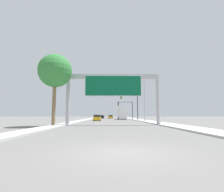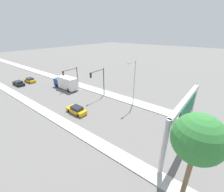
# 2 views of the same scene
# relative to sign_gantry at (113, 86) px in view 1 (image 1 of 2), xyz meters

# --- Properties ---
(ground_plane) EXTENTS (300.00, 300.00, 0.00)m
(ground_plane) POSITION_rel_sign_gantry_xyz_m (0.00, -17.88, -5.53)
(ground_plane) COLOR slate
(sidewalk_right) EXTENTS (3.00, 120.00, 0.15)m
(sidewalk_right) POSITION_rel_sign_gantry_xyz_m (7.75, 42.12, -5.45)
(sidewalk_right) COLOR #B7B7B7
(sidewalk_right) RESTS_ON ground
(median_strip_left) EXTENTS (2.00, 120.00, 0.15)m
(median_strip_left) POSITION_rel_sign_gantry_xyz_m (-7.25, 42.12, -5.45)
(median_strip_left) COLOR #B7B7B7
(median_strip_left) RESTS_ON ground
(sign_gantry) EXTENTS (13.43, 0.73, 7.27)m
(sign_gantry) POSITION_rel_sign_gantry_xyz_m (0.00, 0.00, 0.00)
(sign_gantry) COLOR #B2B2B7
(sign_gantry) RESTS_ON ground
(car_mid_left) EXTENTS (1.81, 4.56, 1.35)m
(car_mid_left) POSITION_rel_sign_gantry_xyz_m (-3.50, 44.96, -4.88)
(car_mid_left) COLOR black
(car_mid_left) RESTS_ON ground
(car_mid_center) EXTENTS (1.71, 4.46, 1.47)m
(car_mid_center) POSITION_rel_sign_gantry_xyz_m (-3.50, 18.40, -4.83)
(car_mid_center) COLOR gold
(car_mid_center) RESTS_ON ground
(car_far_right) EXTENTS (1.80, 4.37, 1.35)m
(car_far_right) POSITION_rel_sign_gantry_xyz_m (0.00, 45.37, -4.88)
(car_far_right) COLOR gold
(car_far_right) RESTS_ON ground
(truck_box_primary) EXTENTS (2.39, 8.15, 3.49)m
(truck_box_primary) POSITION_rel_sign_gantry_xyz_m (3.50, 31.22, -3.76)
(truck_box_primary) COLOR navy
(truck_box_primary) RESTS_ON ground
(traffic_light_near_intersection) EXTENTS (4.69, 0.32, 6.93)m
(traffic_light_near_intersection) POSITION_rel_sign_gantry_xyz_m (5.35, 20.12, -0.87)
(traffic_light_near_intersection) COLOR #2D2D30
(traffic_light_near_intersection) RESTS_ON ground
(traffic_light_mid_block) EXTENTS (4.92, 0.32, 5.73)m
(traffic_light_mid_block) POSITION_rel_sign_gantry_xyz_m (5.11, 30.12, -1.60)
(traffic_light_mid_block) COLOR #2D2D30
(traffic_light_mid_block) RESTS_ON ground
(palm_tree_foreground) EXTENTS (4.28, 4.28, 9.23)m
(palm_tree_foreground) POSITION_rel_sign_gantry_xyz_m (-7.55, -2.61, 1.50)
(palm_tree_foreground) COLOR brown
(palm_tree_foreground) RESTS_ON ground
(street_lamp_right) EXTENTS (2.98, 0.28, 9.70)m
(street_lamp_right) POSITION_rel_sign_gantry_xyz_m (6.50, 11.68, 0.18)
(street_lamp_right) COLOR #B2B2B7
(street_lamp_right) RESTS_ON ground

